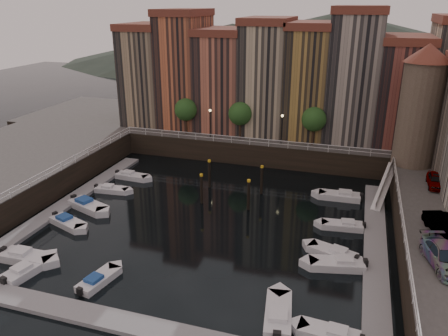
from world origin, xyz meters
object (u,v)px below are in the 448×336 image
(boat_left_0, at_px, (26,257))
(mooring_pilings, at_px, (230,185))
(gangway, at_px, (385,184))
(car_c, at_px, (445,258))
(boat_left_2, at_px, (88,206))
(car_b, at_px, (444,227))
(car_a, at_px, (436,181))
(boat_left_1, at_px, (68,222))
(corner_tower, at_px, (421,104))

(boat_left_0, bearing_deg, mooring_pilings, 52.32)
(gangway, distance_m, car_c, 18.13)
(mooring_pilings, height_order, car_c, car_c)
(boat_left_2, relative_size, car_b, 1.13)
(boat_left_2, height_order, car_b, car_b)
(boat_left_2, bearing_deg, car_c, 9.91)
(gangway, height_order, car_a, car_a)
(boat_left_2, bearing_deg, car_b, 18.20)
(boat_left_1, distance_m, boat_left_2, 3.85)
(corner_tower, xyz_separation_m, mooring_pilings, (-19.52, -9.25, -8.54))
(boat_left_0, height_order, boat_left_2, boat_left_2)
(boat_left_1, relative_size, boat_left_2, 0.87)
(car_c, bearing_deg, car_a, 69.92)
(mooring_pilings, bearing_deg, gangway, 15.95)
(car_b, bearing_deg, mooring_pilings, 139.44)
(boat_left_1, height_order, car_a, car_a)
(corner_tower, distance_m, boat_left_2, 38.52)
(boat_left_1, relative_size, car_c, 0.86)
(boat_left_2, height_order, car_a, car_a)
(boat_left_0, xyz_separation_m, car_c, (33.02, 4.70, 3.38))
(car_a, height_order, car_b, car_b)
(gangway, bearing_deg, boat_left_0, -142.92)
(mooring_pilings, distance_m, boat_left_1, 17.64)
(car_a, distance_m, car_c, 15.64)
(boat_left_0, relative_size, car_a, 1.23)
(mooring_pilings, height_order, boat_left_2, mooring_pilings)
(car_a, bearing_deg, boat_left_0, -148.80)
(gangway, relative_size, car_b, 1.79)
(car_a, relative_size, car_c, 0.76)
(gangway, distance_m, mooring_pilings, 17.29)
(corner_tower, distance_m, car_c, 23.13)
(car_a, bearing_deg, mooring_pilings, -172.35)
(mooring_pilings, relative_size, boat_left_0, 1.35)
(corner_tower, distance_m, car_a, 9.46)
(car_c, bearing_deg, car_b, 67.50)
(gangway, height_order, boat_left_0, gangway)
(boat_left_0, distance_m, boat_left_2, 10.38)
(gangway, distance_m, car_b, 13.52)
(boat_left_0, bearing_deg, boat_left_1, 93.70)
(boat_left_1, xyz_separation_m, car_c, (33.58, -1.81, 3.42))
(boat_left_2, xyz_separation_m, car_a, (35.17, 9.93, 3.29))
(corner_tower, bearing_deg, boat_left_2, -153.59)
(boat_left_2, bearing_deg, car_a, 35.16)
(corner_tower, bearing_deg, boat_left_0, -140.42)
(mooring_pilings, bearing_deg, boat_left_2, -152.15)
(mooring_pilings, bearing_deg, corner_tower, 25.36)
(car_a, bearing_deg, boat_left_1, -157.83)
(car_c, bearing_deg, mooring_pilings, 131.87)
(boat_left_1, bearing_deg, car_b, 24.80)
(corner_tower, distance_m, mooring_pilings, 23.23)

